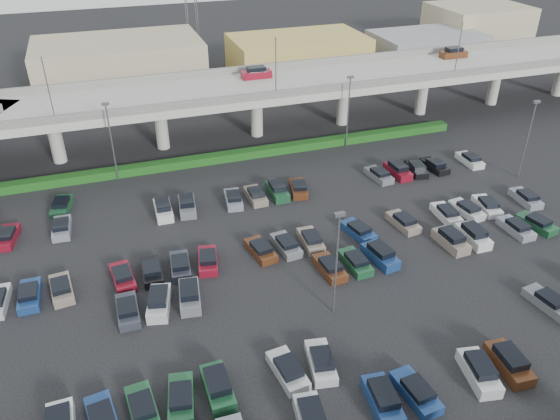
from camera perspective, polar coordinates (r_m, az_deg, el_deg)
The scene contains 6 objects.
ground at distance 55.16m, azimuth 2.23°, elevation -5.35°, with size 280.00×280.00×0.00m, color black.
overpass at distance 79.35m, azimuth -6.19°, elevation 11.95°, with size 150.00×13.00×15.80m.
hedge at distance 75.47m, azimuth -4.54°, elevation 5.73°, with size 66.00×1.60×1.10m, color #184213.
parked_cars at distance 51.95m, azimuth 2.27°, elevation -7.14°, with size 62.91×41.68×1.67m.
light_poles at distance 52.19m, azimuth -2.65°, elevation 0.54°, with size 66.90×48.38×10.30m.
distant_buildings at distance 110.88m, azimuth -3.30°, elevation 15.86°, with size 138.00×24.00×9.00m.
Camera 1 is at (-16.37, -41.28, 32.71)m, focal length 35.00 mm.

